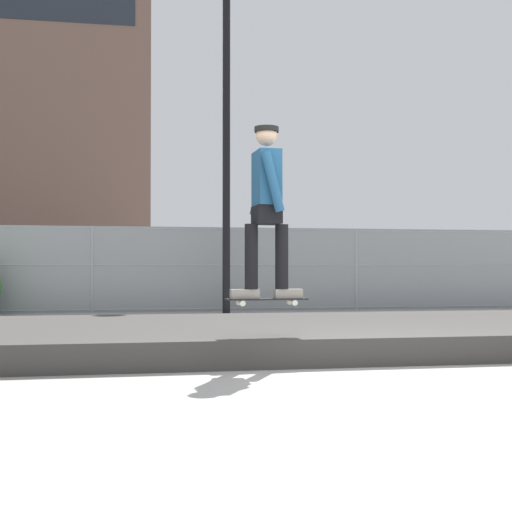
{
  "coord_description": "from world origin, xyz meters",
  "views": [
    {
      "loc": [
        -2.12,
        -5.52,
        0.96
      ],
      "look_at": [
        -0.15,
        5.41,
        1.15
      ],
      "focal_mm": 48.72,
      "sensor_mm": 36.0,
      "label": 1
    }
  ],
  "objects_px": {
    "skateboard": "(267,300)",
    "parked_car_near": "(90,272)",
    "skater": "(267,200)",
    "parked_car_mid": "(345,272)",
    "street_lamp": "(226,99)"
  },
  "relations": [
    {
      "from": "skateboard",
      "to": "parked_car_near",
      "type": "relative_size",
      "value": 0.18
    },
    {
      "from": "street_lamp",
      "to": "parked_car_mid",
      "type": "height_order",
      "value": "street_lamp"
    },
    {
      "from": "skater",
      "to": "parked_car_mid",
      "type": "height_order",
      "value": "skater"
    },
    {
      "from": "skateboard",
      "to": "parked_car_near",
      "type": "distance_m",
      "value": 11.84
    },
    {
      "from": "skater",
      "to": "parked_car_near",
      "type": "height_order",
      "value": "skater"
    },
    {
      "from": "parked_car_mid",
      "to": "street_lamp",
      "type": "bearing_deg",
      "value": -134.21
    },
    {
      "from": "skateboard",
      "to": "skater",
      "type": "relative_size",
      "value": 0.47
    },
    {
      "from": "skater",
      "to": "parked_car_mid",
      "type": "relative_size",
      "value": 0.38
    },
    {
      "from": "street_lamp",
      "to": "parked_car_mid",
      "type": "xyz_separation_m",
      "value": [
        3.8,
        3.91,
        -3.67
      ]
    },
    {
      "from": "street_lamp",
      "to": "skateboard",
      "type": "bearing_deg",
      "value": -94.82
    },
    {
      "from": "skater",
      "to": "parked_car_near",
      "type": "bearing_deg",
      "value": 101.49
    },
    {
      "from": "street_lamp",
      "to": "parked_car_mid",
      "type": "distance_m",
      "value": 6.57
    },
    {
      "from": "parked_car_mid",
      "to": "skateboard",
      "type": "bearing_deg",
      "value": -110.98
    },
    {
      "from": "skateboard",
      "to": "parked_car_near",
      "type": "xyz_separation_m",
      "value": [
        -2.36,
        11.6,
        0.19
      ]
    },
    {
      "from": "skateboard",
      "to": "skater",
      "type": "bearing_deg",
      "value": 116.57
    }
  ]
}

